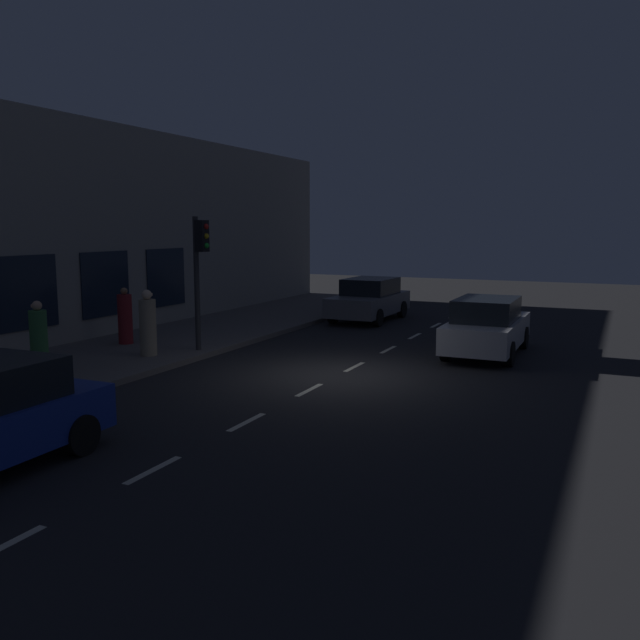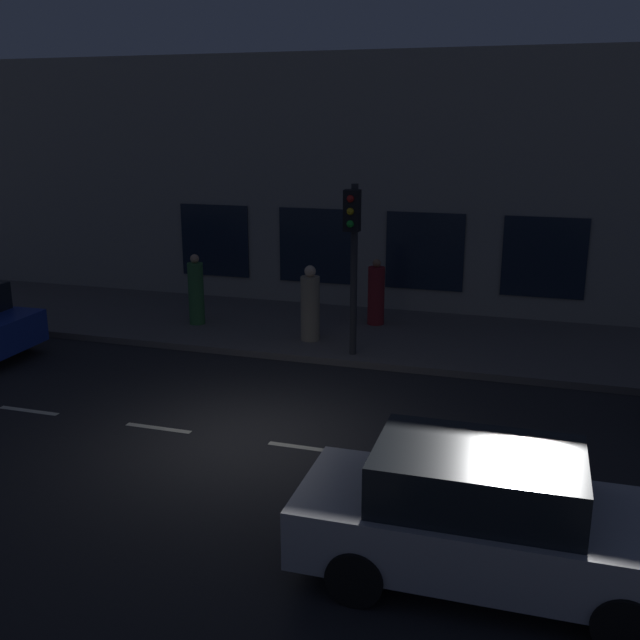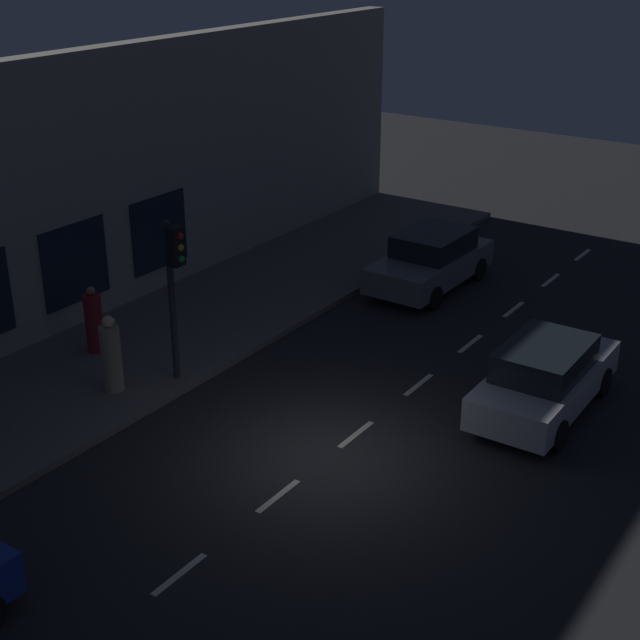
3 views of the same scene
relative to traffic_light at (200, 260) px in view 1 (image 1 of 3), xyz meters
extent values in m
plane|color=#232326|center=(-4.36, 0.63, -2.61)|extent=(60.00, 60.00, 0.00)
cube|color=#5B5654|center=(1.89, 0.63, -2.54)|extent=(4.50, 32.00, 0.15)
cube|color=gray|center=(4.44, 0.63, 0.74)|extent=(0.60, 32.00, 6.70)
cube|color=#192333|center=(4.11, -3.80, -0.86)|extent=(0.04, 2.02, 2.00)
cube|color=#192333|center=(4.11, -0.84, -0.86)|extent=(0.04, 2.02, 2.00)
cube|color=#192333|center=(4.11, 2.11, -0.86)|extent=(0.04, 2.02, 2.00)
cube|color=beige|center=(-4.36, -13.37, -2.61)|extent=(0.12, 1.20, 0.01)
cube|color=beige|center=(-4.36, -10.77, -2.61)|extent=(0.12, 1.20, 0.01)
cube|color=beige|center=(-4.36, -8.17, -2.61)|extent=(0.12, 1.20, 0.01)
cube|color=beige|center=(-4.36, -5.57, -2.61)|extent=(0.12, 1.20, 0.01)
cube|color=beige|center=(-4.36, -2.97, -2.61)|extent=(0.12, 1.20, 0.01)
cube|color=beige|center=(-4.36, -0.37, -2.61)|extent=(0.12, 1.20, 0.01)
cube|color=beige|center=(-4.36, 2.23, -2.61)|extent=(0.12, 1.20, 0.01)
cube|color=beige|center=(-4.36, 4.83, -2.61)|extent=(0.12, 1.20, 0.01)
cube|color=beige|center=(-4.36, 7.43, -2.61)|extent=(0.12, 1.20, 0.01)
cube|color=beige|center=(-4.36, 10.03, -2.61)|extent=(0.12, 1.20, 0.01)
cylinder|color=#2D2D30|center=(0.11, 0.00, -0.65)|extent=(0.15, 0.15, 3.63)
cube|color=black|center=(-0.09, 0.00, 0.65)|extent=(0.26, 0.32, 0.84)
sphere|color=red|center=(-0.23, 0.00, 0.90)|extent=(0.15, 0.15, 0.15)
sphere|color=gold|center=(-0.23, 0.00, 0.65)|extent=(0.15, 0.15, 0.15)
sphere|color=green|center=(-0.23, 0.00, 0.39)|extent=(0.15, 0.15, 0.15)
cube|color=#B7B7BC|center=(-7.05, -3.45, -1.98)|extent=(1.77, 4.34, 0.70)
cube|color=black|center=(-7.05, -3.27, -1.33)|extent=(1.55, 2.26, 0.60)
cylinder|color=black|center=(-6.23, -4.78, -2.29)|extent=(0.23, 0.64, 0.64)
cylinder|color=black|center=(-7.85, -4.79, -2.29)|extent=(0.23, 0.64, 0.64)
cylinder|color=black|center=(-6.25, -2.10, -2.29)|extent=(0.23, 0.64, 0.64)
cylinder|color=black|center=(-7.87, -2.11, -2.29)|extent=(0.23, 0.64, 0.64)
cube|color=slate|center=(-1.72, -8.32, -1.98)|extent=(1.91, 4.28, 0.70)
cube|color=black|center=(-1.73, -8.49, -1.33)|extent=(1.66, 2.24, 0.60)
cylinder|color=black|center=(-2.57, -6.99, -2.29)|extent=(0.23, 0.64, 0.64)
cylinder|color=black|center=(-0.84, -7.01, -2.29)|extent=(0.23, 0.64, 0.64)
cylinder|color=black|center=(-2.61, -9.63, -2.29)|extent=(0.23, 0.64, 0.64)
cylinder|color=black|center=(-0.87, -9.65, -2.29)|extent=(0.23, 0.64, 0.64)
cylinder|color=black|center=(-2.93, 7.38, -2.29)|extent=(0.23, 0.64, 0.64)
cylinder|color=black|center=(-1.34, 7.42, -2.29)|extent=(0.23, 0.64, 0.64)
cylinder|color=maroon|center=(2.60, 0.07, -1.75)|extent=(0.48, 0.48, 1.43)
sphere|color=#936B4C|center=(2.60, 0.07, -0.94)|extent=(0.20, 0.20, 0.20)
cube|color=#936B4C|center=(2.50, 0.08, -0.94)|extent=(0.05, 0.06, 0.06)
cylinder|color=gray|center=(0.84, 1.20, -1.72)|extent=(0.60, 0.60, 1.48)
sphere|color=beige|center=(0.84, 1.20, -0.86)|extent=(0.26, 0.26, 0.26)
cube|color=beige|center=(0.77, 1.10, -0.86)|extent=(0.09, 0.08, 0.07)
cylinder|color=#336B38|center=(1.32, 4.29, -1.70)|extent=(0.54, 0.54, 1.52)
sphere|color=tan|center=(1.32, 4.29, -0.83)|extent=(0.22, 0.22, 0.22)
cube|color=tan|center=(1.40, 4.36, -0.83)|extent=(0.07, 0.07, 0.06)
camera|label=1|loc=(-10.42, 14.71, 0.90)|focal=36.93mm
camera|label=2|loc=(-14.54, -3.76, 2.46)|focal=41.28mm
camera|label=3|loc=(-12.80, 13.21, 6.90)|focal=51.65mm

